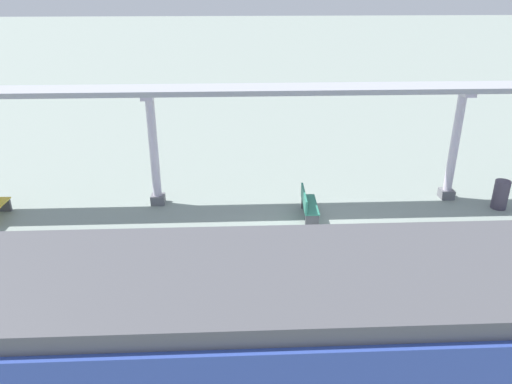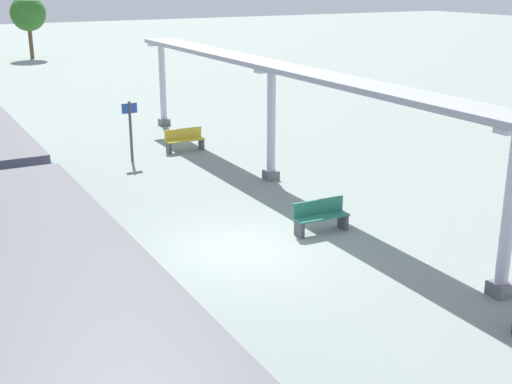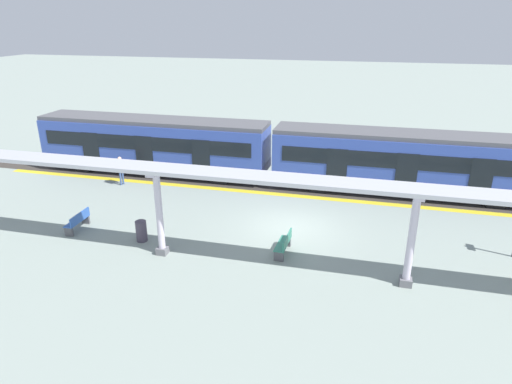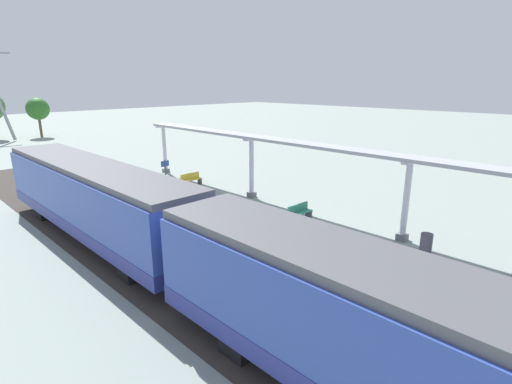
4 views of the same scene
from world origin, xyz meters
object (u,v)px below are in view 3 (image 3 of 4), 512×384
train_near_carriage (154,145)px  train_far_carriage (405,162)px  passenger_waiting_near_edge (121,167)px  bench_far_end (284,244)px  canopy_pillar_third (411,240)px  bench_near_end (78,221)px  canopy_pillar_second (159,213)px  trash_bin (141,231)px

train_near_carriage → train_far_carriage: size_ratio=1.00×
passenger_waiting_near_edge → bench_far_end: bearing=61.7°
canopy_pillar_third → bench_near_end: size_ratio=2.43×
train_far_carriage → bench_far_end: 9.90m
bench_far_end → canopy_pillar_third: bearing=75.3°
train_near_carriage → passenger_waiting_near_edge: size_ratio=8.43×
train_near_carriage → canopy_pillar_second: 10.81m
canopy_pillar_third → bench_far_end: (-1.26, -4.78, -1.42)m
canopy_pillar_second → passenger_waiting_near_edge: bearing=-140.2°
bench_far_end → trash_bin: trash_bin is taller
bench_far_end → train_near_carriage: bearing=-130.2°
train_far_carriage → trash_bin: (8.75, -11.44, -1.36)m
train_far_carriage → passenger_waiting_near_edge: train_far_carriage is taller
canopy_pillar_third → passenger_waiting_near_edge: 17.16m
trash_bin → bench_near_end: bearing=-94.9°
canopy_pillar_third → trash_bin: (-0.86, -11.09, -1.39)m
train_near_carriage → bench_near_end: (8.46, 0.21, -1.39)m
canopy_pillar_third → train_far_carriage: bearing=178.0°
bench_near_end → passenger_waiting_near_edge: size_ratio=0.88×
train_far_carriage → canopy_pillar_third: (9.61, -0.34, 0.03)m
bench_far_end → bench_near_end: bearing=-89.3°
canopy_pillar_second → bench_far_end: bearing=104.3°
trash_bin → canopy_pillar_third: bearing=85.6°
canopy_pillar_second → passenger_waiting_near_edge: canopy_pillar_second is taller
canopy_pillar_third → passenger_waiting_near_edge: (-7.08, -15.61, -0.79)m
train_near_carriage → train_far_carriage: (0.00, 15.01, 0.00)m
train_near_carriage → canopy_pillar_third: (9.61, 14.66, 0.03)m
train_far_carriage → bench_near_end: size_ratio=9.54×
canopy_pillar_third → passenger_waiting_near_edge: size_ratio=2.14×
trash_bin → passenger_waiting_near_edge: (-6.22, -4.52, 0.60)m
train_near_carriage → trash_bin: size_ratio=15.32×
train_far_carriage → canopy_pillar_second: 13.91m
canopy_pillar_third → trash_bin: 11.21m
trash_bin → train_far_carriage: bearing=127.4°
passenger_waiting_near_edge → bench_near_end: bearing=11.0°
train_far_carriage → trash_bin: 14.46m
train_near_carriage → bench_near_end: size_ratio=9.54×
canopy_pillar_second → passenger_waiting_near_edge: size_ratio=2.14×
passenger_waiting_near_edge → train_far_carriage: bearing=99.0°
train_far_carriage → canopy_pillar_second: bearing=-46.3°
bench_near_end → bench_far_end: same height
canopy_pillar_third → bench_far_end: size_ratio=2.42×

